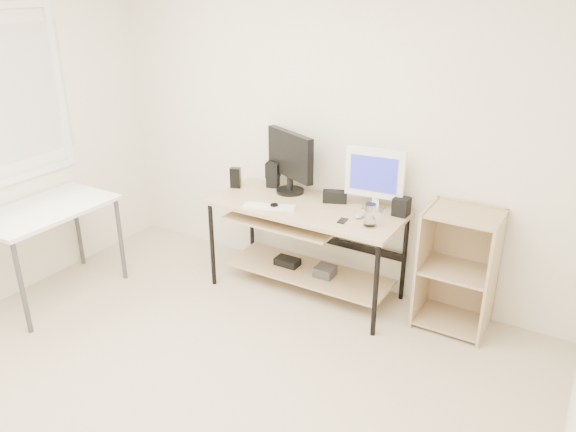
# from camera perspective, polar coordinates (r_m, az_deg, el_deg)

# --- Properties ---
(room) EXTENTS (4.01, 4.01, 2.62)m
(room) POSITION_cam_1_polar(r_m,az_deg,el_deg) (2.96, -15.75, 1.67)
(room) COLOR beige
(room) RESTS_ON ground
(desk) EXTENTS (1.50, 0.65, 0.75)m
(desk) POSITION_cam_1_polar(r_m,az_deg,el_deg) (4.38, 1.59, -1.41)
(desk) COLOR tan
(desk) RESTS_ON ground
(side_table) EXTENTS (0.60, 1.00, 0.75)m
(side_table) POSITION_cam_1_polar(r_m,az_deg,el_deg) (4.65, -23.35, -0.14)
(side_table) COLOR white
(side_table) RESTS_ON ground
(shelf_unit) EXTENTS (0.50, 0.40, 0.90)m
(shelf_unit) POSITION_cam_1_polar(r_m,az_deg,el_deg) (4.18, 16.94, -5.06)
(shelf_unit) COLOR tan
(shelf_unit) RESTS_ON ground
(black_monitor) EXTENTS (0.52, 0.28, 0.50)m
(black_monitor) POSITION_cam_1_polar(r_m,az_deg,el_deg) (4.45, 0.20, 5.86)
(black_monitor) COLOR black
(black_monitor) RESTS_ON desk
(white_imac) EXTENTS (0.44, 0.14, 0.47)m
(white_imac) POSITION_cam_1_polar(r_m,az_deg,el_deg) (4.17, 8.80, 4.15)
(white_imac) COLOR silver
(white_imac) RESTS_ON desk
(keyboard) EXTENTS (0.41, 0.24, 0.01)m
(keyboard) POSITION_cam_1_polar(r_m,az_deg,el_deg) (4.24, -1.92, 0.96)
(keyboard) COLOR white
(keyboard) RESTS_ON desk
(mouse) EXTENTS (0.07, 0.11, 0.04)m
(mouse) POSITION_cam_1_polar(r_m,az_deg,el_deg) (4.09, 7.28, 0.08)
(mouse) COLOR #B2B2B7
(mouse) RESTS_ON desk
(center_speaker) EXTENTS (0.20, 0.15, 0.09)m
(center_speaker) POSITION_cam_1_polar(r_m,az_deg,el_deg) (4.34, 4.78, 1.98)
(center_speaker) COLOR black
(center_speaker) RESTS_ON desk
(speaker_left) EXTENTS (0.13, 0.13, 0.21)m
(speaker_left) POSITION_cam_1_polar(r_m,az_deg,el_deg) (4.64, -1.54, 4.29)
(speaker_left) COLOR black
(speaker_left) RESTS_ON desk
(speaker_right) EXTENTS (0.11, 0.11, 0.13)m
(speaker_right) POSITION_cam_1_polar(r_m,az_deg,el_deg) (4.16, 11.45, 0.95)
(speaker_right) COLOR black
(speaker_right) RESTS_ON desk
(audio_controller) EXTENTS (0.10, 0.08, 0.17)m
(audio_controller) POSITION_cam_1_polar(r_m,az_deg,el_deg) (4.64, -5.35, 3.89)
(audio_controller) COLOR black
(audio_controller) RESTS_ON desk
(volume_puck) EXTENTS (0.08, 0.08, 0.03)m
(volume_puck) POSITION_cam_1_polar(r_m,az_deg,el_deg) (4.24, -1.42, 1.04)
(volume_puck) COLOR black
(volume_puck) RESTS_ON desk
(smartphone) EXTENTS (0.06, 0.10, 0.01)m
(smartphone) POSITION_cam_1_polar(r_m,az_deg,el_deg) (4.02, 5.56, -0.48)
(smartphone) COLOR black
(smartphone) RESTS_ON desk
(coaster) EXTENTS (0.13, 0.13, 0.01)m
(coaster) POSITION_cam_1_polar(r_m,az_deg,el_deg) (3.96, 8.28, -1.00)
(coaster) COLOR #9C7246
(coaster) RESTS_ON desk
(drinking_glass) EXTENTS (0.10, 0.10, 0.16)m
(drinking_glass) POSITION_cam_1_polar(r_m,az_deg,el_deg) (3.93, 8.35, 0.11)
(drinking_glass) COLOR white
(drinking_glass) RESTS_ON coaster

